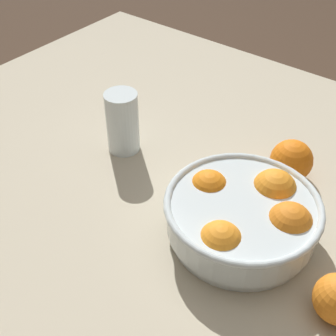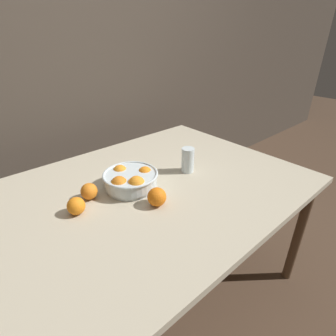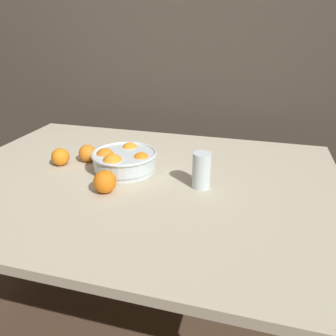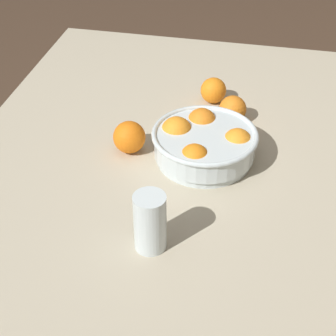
{
  "view_description": "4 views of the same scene",
  "coord_description": "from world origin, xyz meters",
  "px_view_note": "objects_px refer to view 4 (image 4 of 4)",
  "views": [
    {
      "loc": [
        -0.3,
        0.53,
        1.29
      ],
      "look_at": [
        0.1,
        0.02,
        0.74
      ],
      "focal_mm": 50.0,
      "sensor_mm": 36.0,
      "label": 1
    },
    {
      "loc": [
        -0.62,
        -0.83,
        1.35
      ],
      "look_at": [
        0.11,
        -0.01,
        0.77
      ],
      "focal_mm": 28.0,
      "sensor_mm": 36.0,
      "label": 2
    },
    {
      "loc": [
        0.39,
        -1.03,
        1.23
      ],
      "look_at": [
        0.11,
        0.01,
        0.75
      ],
      "focal_mm": 35.0,
      "sensor_mm": 36.0,
      "label": 3
    },
    {
      "loc": [
        1.0,
        0.19,
        1.51
      ],
      "look_at": [
        0.04,
        -0.02,
        0.75
      ],
      "focal_mm": 60.0,
      "sensor_mm": 36.0,
      "label": 4
    }
  ],
  "objects_px": {
    "fruit_bowl": "(203,143)",
    "juice_glass": "(150,224)",
    "orange_loose_front": "(213,90)",
    "orange_loose_aside": "(129,137)",
    "orange_loose_near_bowl": "(233,109)"
  },
  "relations": [
    {
      "from": "orange_loose_aside",
      "to": "fruit_bowl",
      "type": "bearing_deg",
      "value": 91.84
    },
    {
      "from": "juice_glass",
      "to": "orange_loose_front",
      "type": "bearing_deg",
      "value": 176.01
    },
    {
      "from": "fruit_bowl",
      "to": "juice_glass",
      "type": "height_order",
      "value": "juice_glass"
    },
    {
      "from": "orange_loose_front",
      "to": "orange_loose_aside",
      "type": "relative_size",
      "value": 0.9
    },
    {
      "from": "fruit_bowl",
      "to": "orange_loose_aside",
      "type": "relative_size",
      "value": 3.17
    },
    {
      "from": "orange_loose_aside",
      "to": "orange_loose_front",
      "type": "bearing_deg",
      "value": 148.85
    },
    {
      "from": "orange_loose_front",
      "to": "juice_glass",
      "type": "bearing_deg",
      "value": -3.99
    },
    {
      "from": "juice_glass",
      "to": "orange_loose_near_bowl",
      "type": "distance_m",
      "value": 0.5
    },
    {
      "from": "orange_loose_near_bowl",
      "to": "orange_loose_aside",
      "type": "relative_size",
      "value": 0.91
    },
    {
      "from": "orange_loose_aside",
      "to": "juice_glass",
      "type": "bearing_deg",
      "value": 22.28
    },
    {
      "from": "juice_glass",
      "to": "orange_loose_aside",
      "type": "xyz_separation_m",
      "value": [
        -0.3,
        -0.12,
        -0.02
      ]
    },
    {
      "from": "fruit_bowl",
      "to": "juice_glass",
      "type": "distance_m",
      "value": 0.31
    },
    {
      "from": "fruit_bowl",
      "to": "orange_loose_front",
      "type": "xyz_separation_m",
      "value": [
        -0.27,
        -0.02,
        -0.01
      ]
    },
    {
      "from": "orange_loose_near_bowl",
      "to": "orange_loose_aside",
      "type": "bearing_deg",
      "value": -50.8
    },
    {
      "from": "fruit_bowl",
      "to": "orange_loose_aside",
      "type": "distance_m",
      "value": 0.18
    }
  ]
}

